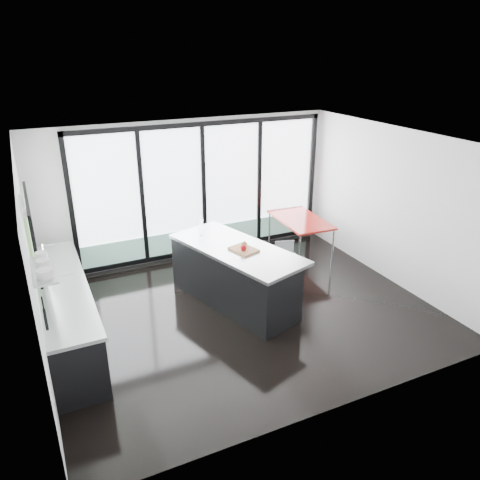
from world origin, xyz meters
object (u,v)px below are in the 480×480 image
island (233,275)px  bar_stool_near (283,287)px  red_table (300,237)px  bar_stool_far (286,273)px

island → bar_stool_near: 0.86m
red_table → bar_stool_far: bearing=-130.3°
bar_stool_far → red_table: size_ratio=0.48×
red_table → bar_stool_near: bearing=-128.9°
bar_stool_far → red_table: red_table is taller
bar_stool_near → red_table: bearing=41.2°
island → red_table: bearing=30.6°
island → bar_stool_near: size_ratio=3.76×
bar_stool_far → bar_stool_near: bearing=-110.4°
island → bar_stool_near: bearing=-32.9°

